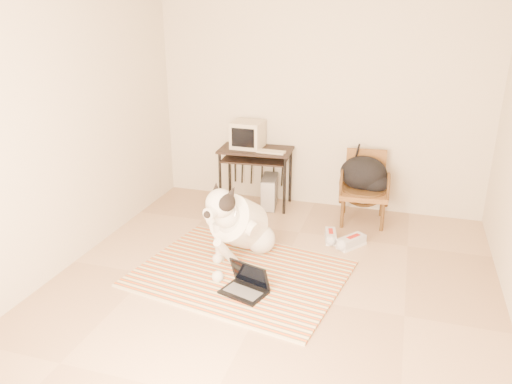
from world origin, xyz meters
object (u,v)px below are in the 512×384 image
at_px(computer_desk, 255,157).
at_px(pc_tower, 269,192).
at_px(rattan_chair, 364,187).
at_px(crt_monitor, 248,135).
at_px(laptop, 246,285).
at_px(dog, 239,224).
at_px(backpack, 365,175).

bearing_deg(computer_desk, pc_tower, -0.80).
bearing_deg(rattan_chair, crt_monitor, 175.05).
height_order(laptop, crt_monitor, crt_monitor).
relative_size(dog, pc_tower, 2.76).
height_order(laptop, pc_tower, pc_tower).
bearing_deg(crt_monitor, pc_tower, -9.68).
relative_size(dog, crt_monitor, 3.29).
distance_m(crt_monitor, pc_tower, 0.77).
height_order(laptop, backpack, backpack).
distance_m(dog, computer_desk, 1.42).
relative_size(dog, laptop, 2.72).
bearing_deg(dog, crt_monitor, 104.39).
relative_size(dog, computer_desk, 1.34).
bearing_deg(dog, backpack, 50.02).
height_order(computer_desk, backpack, backpack).
height_order(computer_desk, pc_tower, computer_desk).
bearing_deg(laptop, crt_monitor, 107.40).
bearing_deg(laptop, computer_desk, 104.75).
xyz_separation_m(computer_desk, backpack, (1.35, -0.06, -0.08)).
distance_m(laptop, backpack, 2.17).
bearing_deg(dog, rattan_chair, 49.68).
bearing_deg(pc_tower, laptop, -80.21).
bearing_deg(pc_tower, dog, -87.29).
height_order(computer_desk, crt_monitor, crt_monitor).
relative_size(laptop, computer_desk, 0.49).
bearing_deg(rattan_chair, backpack, 85.20).
bearing_deg(computer_desk, backpack, -2.59).
height_order(dog, computer_desk, dog).
bearing_deg(dog, pc_tower, 92.71).
xyz_separation_m(computer_desk, crt_monitor, (-0.12, 0.05, 0.27)).
height_order(dog, crt_monitor, crt_monitor).
xyz_separation_m(dog, computer_desk, (-0.25, 1.37, 0.28)).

